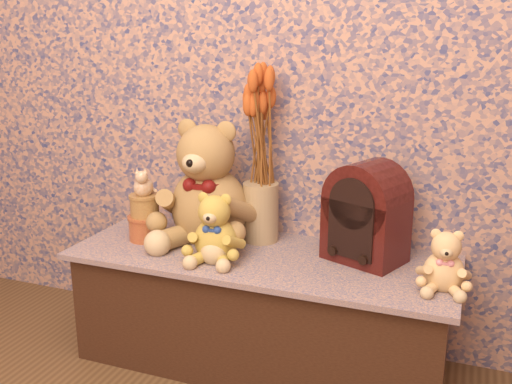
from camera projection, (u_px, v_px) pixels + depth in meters
display_shelf at (261, 309)px, 2.07m from camera, size 1.35×0.51×0.42m
teddy_large at (209, 177)px, 2.10m from camera, size 0.39×0.46×0.49m
teddy_medium at (216, 224)px, 1.94m from camera, size 0.23×0.26×0.25m
teddy_small at (445, 257)px, 1.72m from camera, size 0.18×0.20×0.20m
cathedral_radio at (367, 212)px, 1.92m from camera, size 0.30×0.26×0.34m
ceramic_vase at (261, 212)px, 2.13m from camera, size 0.14×0.14×0.22m
dried_stalks at (261, 127)px, 2.04m from camera, size 0.27×0.27×0.41m
biscuit_tin_lower at (146, 228)px, 2.15m from camera, size 0.16×0.16×0.09m
biscuit_tin_upper at (145, 206)px, 2.13m from camera, size 0.13×0.13×0.08m
cat_figurine at (143, 181)px, 2.10m from camera, size 0.11×0.11×0.11m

